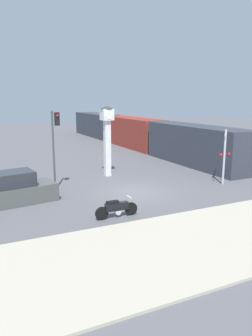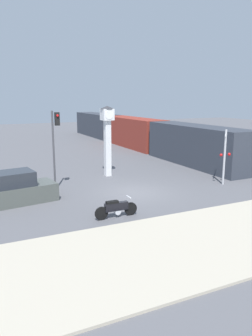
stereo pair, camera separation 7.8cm
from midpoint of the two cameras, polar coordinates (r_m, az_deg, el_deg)
ground_plane at (r=20.23m, az=1.37°, el=-4.31°), size 120.00×120.00×0.00m
sidewalk_strip at (r=14.39m, az=15.22°, el=-11.53°), size 36.00×6.00×0.10m
motorcycle at (r=16.01m, az=-1.80°, el=-7.03°), size 2.21×0.48×0.97m
clock_tower at (r=24.08m, az=-3.41°, el=6.47°), size 0.98×0.98×5.16m
freight_train at (r=39.49m, az=1.07°, el=6.27°), size 2.80×36.30×3.40m
traffic_light at (r=20.64m, az=-12.35°, el=5.32°), size 0.50×0.35×4.96m
railroad_crossing_signal at (r=22.69m, az=16.68°, el=2.24°), size 0.90×0.82×3.71m
parked_car at (r=19.07m, az=-18.75°, el=-3.64°), size 4.42×2.41×1.80m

